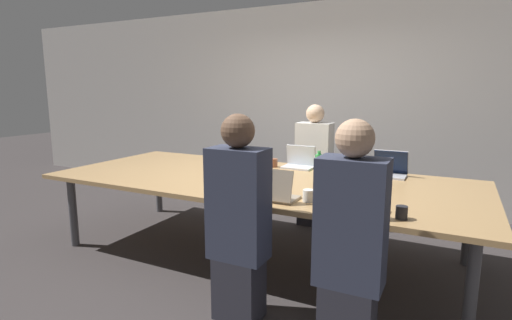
% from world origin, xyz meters
% --- Properties ---
extents(ground_plane, '(24.00, 24.00, 0.00)m').
position_xyz_m(ground_plane, '(0.00, 0.00, 0.00)').
color(ground_plane, '#383333').
extents(curtain_wall, '(12.00, 0.06, 2.80)m').
position_xyz_m(curtain_wall, '(0.00, 2.21, 1.40)').
color(curtain_wall, '#BCB7B2').
rests_on(curtain_wall, ground_plane).
extents(conference_table, '(3.99, 1.68, 0.77)m').
position_xyz_m(conference_table, '(0.00, 0.00, 0.73)').
color(conference_table, tan).
rests_on(conference_table, ground_plane).
extents(laptop_far_right, '(0.32, 0.26, 0.25)m').
position_xyz_m(laptop_far_right, '(1.10, 0.64, 0.85)').
color(laptop_far_right, '#B7B7BC').
rests_on(laptop_far_right, conference_table).
extents(laptop_near_right, '(0.35, 0.25, 0.25)m').
position_xyz_m(laptop_near_right, '(1.11, -0.71, 0.85)').
color(laptop_near_right, gray).
rests_on(laptop_near_right, conference_table).
extents(person_near_right, '(0.40, 0.24, 1.45)m').
position_xyz_m(person_near_right, '(1.14, -1.08, 0.71)').
color(person_near_right, '#2D2D38').
rests_on(person_near_right, ground_plane).
extents(cup_near_right, '(0.08, 0.08, 0.09)m').
position_xyz_m(cup_near_right, '(1.38, -0.68, 0.82)').
color(cup_near_right, '#232328').
rests_on(cup_near_right, conference_table).
extents(bottle_near_right, '(0.07, 0.07, 0.24)m').
position_xyz_m(bottle_near_right, '(0.84, -0.53, 0.88)').
color(bottle_near_right, black).
rests_on(bottle_near_right, conference_table).
extents(laptop_near_midright, '(0.33, 0.25, 0.25)m').
position_xyz_m(laptop_near_midright, '(0.45, -0.65, 0.85)').
color(laptop_near_midright, gray).
rests_on(laptop_near_midright, conference_table).
extents(person_near_midright, '(0.40, 0.24, 1.45)m').
position_xyz_m(person_near_midright, '(0.36, -1.05, 0.71)').
color(person_near_midright, '#2D2D38').
rests_on(person_near_midright, ground_plane).
extents(cup_near_midright, '(0.08, 0.08, 0.09)m').
position_xyz_m(cup_near_midright, '(0.70, -0.57, 0.82)').
color(cup_near_midright, white).
rests_on(cup_near_midright, conference_table).
extents(laptop_far_center, '(0.33, 0.23, 0.24)m').
position_xyz_m(laptop_far_center, '(0.16, 0.65, 0.84)').
color(laptop_far_center, silver).
rests_on(laptop_far_center, conference_table).
extents(person_far_center, '(0.40, 0.24, 1.44)m').
position_xyz_m(person_far_center, '(0.18, 1.10, 0.70)').
color(person_far_center, '#2D2D38').
rests_on(person_far_center, ground_plane).
extents(cup_far_center, '(0.08, 0.08, 0.09)m').
position_xyz_m(cup_far_center, '(-0.09, 0.55, 0.82)').
color(cup_far_center, brown).
rests_on(cup_far_center, conference_table).
extents(bottle_far_center, '(0.08, 0.08, 0.22)m').
position_xyz_m(bottle_far_center, '(0.42, 0.54, 0.87)').
color(bottle_far_center, green).
rests_on(bottle_far_center, conference_table).
extents(stapler, '(0.08, 0.16, 0.05)m').
position_xyz_m(stapler, '(-0.12, -0.06, 0.80)').
color(stapler, black).
rests_on(stapler, conference_table).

